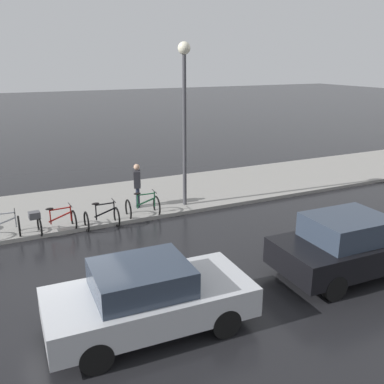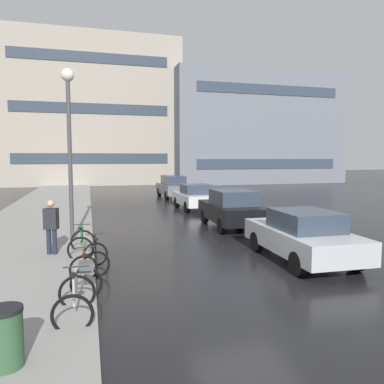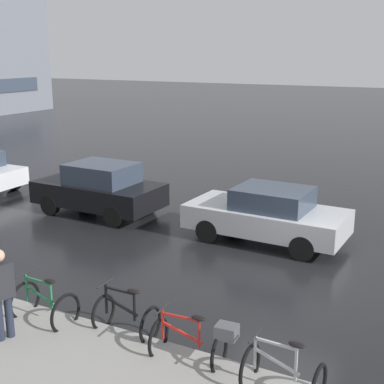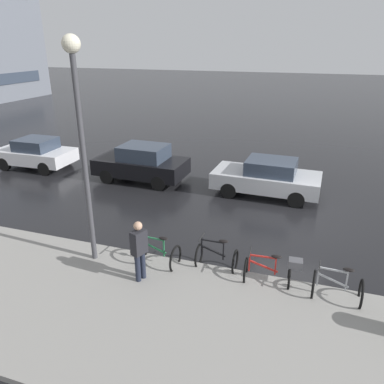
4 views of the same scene
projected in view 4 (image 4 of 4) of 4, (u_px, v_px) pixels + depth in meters
name	position (u px, v px, depth m)	size (l,w,h in m)	color
ground_plane	(292.00, 223.00, 12.99)	(140.00, 140.00, 0.00)	black
bicycle_nearest	(337.00, 288.00, 8.93)	(0.78, 1.16, 0.99)	black
bicycle_second	(274.00, 270.00, 9.50)	(0.76, 1.44, 0.91)	black
bicycle_third	(217.00, 257.00, 10.22)	(0.69, 1.09, 0.96)	black
bicycle_farthest	(158.00, 254.00, 10.34)	(0.81, 1.14, 0.97)	black
car_silver	(267.00, 177.00, 15.15)	(2.07, 4.32, 1.51)	#B2B5BA
car_black	(142.00, 163.00, 16.74)	(2.05, 4.09, 1.64)	black
car_white	(35.00, 153.00, 18.50)	(1.99, 3.80, 1.49)	silver
pedestrian	(139.00, 250.00, 9.39)	(0.46, 0.36, 1.79)	#1E2333
streetlamp	(79.00, 118.00, 9.18)	(0.44, 0.44, 6.04)	#424247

